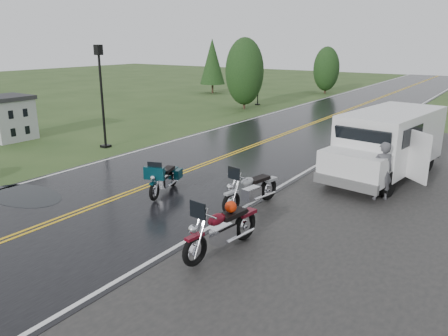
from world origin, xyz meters
name	(u,v)px	position (x,y,z in m)	size (l,w,h in m)	color
ground	(116,199)	(0.00, 0.00, 0.00)	(120.00, 120.00, 0.00)	#2D471E
road	(268,141)	(0.00, 10.00, 0.02)	(8.00, 100.00, 0.04)	black
house_left	(1,73)	(-11.00, 3.00, 3.30)	(8.60, 8.60, 6.60)	#A8AAAD
motorcycle_red	(195,238)	(4.77, -2.04, 0.72)	(0.89, 2.45, 1.45)	#5C0A16
motorcycle_teal	(154,184)	(1.23, 0.48, 0.61)	(0.75, 2.06, 1.22)	#042A32
motorcycle_silver	(231,194)	(3.82, 0.86, 0.68)	(0.84, 2.32, 1.37)	#95989C
van_white	(335,150)	(5.16, 5.25, 1.23)	(2.34, 6.25, 2.46)	silver
person_at_van	(382,172)	(6.94, 4.58, 0.93)	(0.68, 0.44, 1.85)	#48484D
lamp_post_near_left	(102,97)	(-5.67, 4.57, 2.35)	(0.40, 0.40, 4.71)	black
lamp_post_far_left	(258,81)	(-6.77, 20.71, 1.80)	(0.31, 0.31, 3.60)	black
tree_left_mid	(245,79)	(-6.57, 18.42, 2.16)	(2.77, 2.77, 4.32)	#1E3D19
tree_left_far	(326,74)	(-5.30, 30.84, 1.83)	(2.39, 2.39, 3.67)	#1E3D19
pine_left_far	(212,67)	(-14.22, 25.10, 2.44)	(2.35, 2.35, 4.89)	#1E3D19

